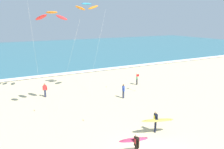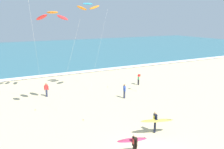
{
  "view_description": "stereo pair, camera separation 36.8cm",
  "coord_description": "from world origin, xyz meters",
  "px_view_note": "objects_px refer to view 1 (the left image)",
  "views": [
    {
      "loc": [
        -8.88,
        -10.85,
        8.48
      ],
      "look_at": [
        0.43,
        6.0,
        3.98
      ],
      "focal_mm": 38.37,
      "sensor_mm": 36.0,
      "label": 1
    },
    {
      "loc": [
        -8.56,
        -11.03,
        8.48
      ],
      "look_at": [
        0.43,
        6.0,
        3.98
      ],
      "focal_mm": 38.37,
      "sensor_mm": 36.0,
      "label": 2
    }
  ],
  "objects_px": {
    "bystander_red_top": "(45,90)",
    "lifeguard_flag": "(136,81)",
    "kite_arc_amber_near": "(52,16)",
    "kite_arc_cobalt_high": "(86,7)",
    "surfer_lead": "(135,142)",
    "bystander_green_top": "(137,79)",
    "bystander_blue_top": "(123,91)",
    "surfer_trailing": "(157,120)"
  },
  "relations": [
    {
      "from": "surfer_lead",
      "to": "lifeguard_flag",
      "type": "bearing_deg",
      "value": 55.14
    },
    {
      "from": "bystander_red_top",
      "to": "lifeguard_flag",
      "type": "relative_size",
      "value": 0.76
    },
    {
      "from": "kite_arc_cobalt_high",
      "to": "surfer_lead",
      "type": "bearing_deg",
      "value": -101.75
    },
    {
      "from": "surfer_lead",
      "to": "kite_arc_cobalt_high",
      "type": "relative_size",
      "value": 0.21
    },
    {
      "from": "lifeguard_flag",
      "to": "kite_arc_cobalt_high",
      "type": "bearing_deg",
      "value": 156.88
    },
    {
      "from": "surfer_lead",
      "to": "bystander_red_top",
      "type": "xyz_separation_m",
      "value": [
        -1.99,
        14.66,
        -0.23
      ]
    },
    {
      "from": "surfer_trailing",
      "to": "kite_arc_amber_near",
      "type": "xyz_separation_m",
      "value": [
        -5.38,
        7.84,
        7.66
      ]
    },
    {
      "from": "surfer_lead",
      "to": "kite_arc_cobalt_high",
      "type": "height_order",
      "value": "kite_arc_cobalt_high"
    },
    {
      "from": "bystander_blue_top",
      "to": "lifeguard_flag",
      "type": "relative_size",
      "value": 0.76
    },
    {
      "from": "kite_arc_cobalt_high",
      "to": "bystander_green_top",
      "type": "distance_m",
      "value": 11.31
    },
    {
      "from": "surfer_lead",
      "to": "bystander_green_top",
      "type": "xyz_separation_m",
      "value": [
        9.8,
        13.98,
        -0.23
      ]
    },
    {
      "from": "surfer_trailing",
      "to": "bystander_green_top",
      "type": "bearing_deg",
      "value": 61.52
    },
    {
      "from": "kite_arc_amber_near",
      "to": "kite_arc_cobalt_high",
      "type": "bearing_deg",
      "value": 40.03
    },
    {
      "from": "kite_arc_amber_near",
      "to": "lifeguard_flag",
      "type": "relative_size",
      "value": 4.34
    },
    {
      "from": "bystander_green_top",
      "to": "lifeguard_flag",
      "type": "bearing_deg",
      "value": -125.95
    },
    {
      "from": "surfer_trailing",
      "to": "bystander_blue_top",
      "type": "relative_size",
      "value": 1.64
    },
    {
      "from": "bystander_blue_top",
      "to": "kite_arc_amber_near",
      "type": "bearing_deg",
      "value": -177.13
    },
    {
      "from": "bystander_red_top",
      "to": "bystander_blue_top",
      "type": "height_order",
      "value": "same"
    },
    {
      "from": "surfer_trailing",
      "to": "kite_arc_amber_near",
      "type": "height_order",
      "value": "kite_arc_amber_near"
    },
    {
      "from": "kite_arc_cobalt_high",
      "to": "bystander_red_top",
      "type": "xyz_separation_m",
      "value": [
        -4.9,
        0.66,
        -8.96
      ]
    },
    {
      "from": "kite_arc_cobalt_high",
      "to": "bystander_green_top",
      "type": "relative_size",
      "value": 6.39
    },
    {
      "from": "kite_arc_amber_near",
      "to": "lifeguard_flag",
      "type": "height_order",
      "value": "kite_arc_amber_near"
    },
    {
      "from": "surfer_lead",
      "to": "bystander_red_top",
      "type": "height_order",
      "value": "surfer_lead"
    },
    {
      "from": "surfer_lead",
      "to": "bystander_green_top",
      "type": "distance_m",
      "value": 17.07
    },
    {
      "from": "kite_arc_cobalt_high",
      "to": "bystander_red_top",
      "type": "distance_m",
      "value": 10.24
    },
    {
      "from": "surfer_trailing",
      "to": "kite_arc_amber_near",
      "type": "distance_m",
      "value": 12.21
    },
    {
      "from": "kite_arc_cobalt_high",
      "to": "lifeguard_flag",
      "type": "distance_m",
      "value": 10.26
    },
    {
      "from": "surfer_lead",
      "to": "surfer_trailing",
      "type": "xyz_separation_m",
      "value": [
        3.27,
        1.94,
        0.01
      ]
    },
    {
      "from": "bystander_red_top",
      "to": "lifeguard_flag",
      "type": "height_order",
      "value": "lifeguard_flag"
    },
    {
      "from": "kite_arc_amber_near",
      "to": "bystander_blue_top",
      "type": "relative_size",
      "value": 5.73
    },
    {
      "from": "surfer_trailing",
      "to": "lifeguard_flag",
      "type": "height_order",
      "value": "lifeguard_flag"
    },
    {
      "from": "bystander_green_top",
      "to": "bystander_blue_top",
      "type": "height_order",
      "value": "same"
    },
    {
      "from": "bystander_green_top",
      "to": "bystander_red_top",
      "type": "xyz_separation_m",
      "value": [
        -11.79,
        0.68,
        0.0
      ]
    },
    {
      "from": "kite_arc_amber_near",
      "to": "bystander_blue_top",
      "type": "distance_m",
      "value": 10.9
    },
    {
      "from": "surfer_trailing",
      "to": "bystander_red_top",
      "type": "xyz_separation_m",
      "value": [
        -5.26,
        12.72,
        -0.24
      ]
    },
    {
      "from": "surfer_trailing",
      "to": "surfer_lead",
      "type": "bearing_deg",
      "value": -149.3
    },
    {
      "from": "bystander_blue_top",
      "to": "lifeguard_flag",
      "type": "height_order",
      "value": "lifeguard_flag"
    },
    {
      "from": "kite_arc_amber_near",
      "to": "bystander_red_top",
      "type": "bearing_deg",
      "value": 88.68
    },
    {
      "from": "kite_arc_amber_near",
      "to": "bystander_red_top",
      "type": "distance_m",
      "value": 9.29
    },
    {
      "from": "bystander_green_top",
      "to": "kite_arc_cobalt_high",
      "type": "bearing_deg",
      "value": 179.84
    },
    {
      "from": "bystander_green_top",
      "to": "bystander_blue_top",
      "type": "xyz_separation_m",
      "value": [
        -4.41,
        -3.82,
        0.0
      ]
    },
    {
      "from": "kite_arc_amber_near",
      "to": "bystander_green_top",
      "type": "xyz_separation_m",
      "value": [
        11.91,
        4.2,
        -7.9
      ]
    }
  ]
}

